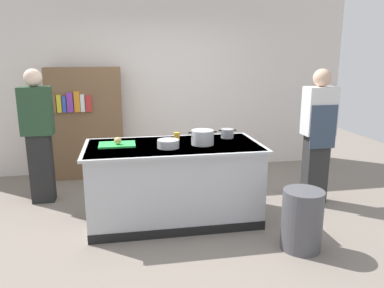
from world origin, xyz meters
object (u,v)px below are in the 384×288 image
Objects in this scene: onion at (118,141)px; person_guest at (38,133)px; juice_cup at (177,137)px; mixing_bowl at (168,144)px; sauce_pan at (227,133)px; bookshelf at (86,124)px; person_chef at (318,134)px; trash_bin at (302,220)px; stock_pot at (203,137)px.

onion is 1.29m from person_guest.
mixing_bowl is at bearing -114.17° from juice_cup.
bookshelf reaches higher than sauce_pan.
juice_cup is (-0.62, -0.05, -0.00)m from sauce_pan.
person_chef is 1.01× the size of bookshelf.
sauce_pan is at bearing 82.22° from person_guest.
trash_bin is 1.45m from person_chef.
mixing_bowl is at bearing 112.82° from person_chef.
stock_pot is 3.19× the size of juice_cup.
sauce_pan reaches higher than onion.
mixing_bowl is 0.14× the size of bookshelf.
person_chef is (1.54, 0.25, -0.07)m from stock_pot.
juice_cup is (-0.26, 0.23, -0.03)m from stock_pot.
onion is at bearing 151.61° from trash_bin.
sauce_pan is (1.30, 0.18, -0.01)m from onion.
person_guest is at bearing 92.46° from person_chef.
stock_pot is 0.35m from juice_cup.
stock_pot is 0.19× the size of person_chef.
trash_bin is at bearing 64.89° from person_guest.
sauce_pan is 0.85m from mixing_bowl.
bookshelf is (-2.26, 2.70, 0.55)m from trash_bin.
person_guest reaches higher than bookshelf.
mixing_bowl is 2.19m from bookshelf.
onion is 0.13× the size of trash_bin.
person_guest is 1.06m from bookshelf.
sauce_pan is 0.36× the size of trash_bin.
person_guest is (-1.93, 0.91, -0.07)m from stock_pot.
sauce_pan is (0.37, 0.28, -0.03)m from stock_pot.
bookshelf is at bearing 129.86° from trash_bin.
juice_cup is at bearing 103.64° from person_chef.
person_chef is at bearing -1.61° from sauce_pan.
sauce_pan is 1.17m from person_chef.
sauce_pan is 1.39m from trash_bin.
person_chef is (0.72, 1.10, 0.61)m from trash_bin.
trash_bin is (1.08, -1.09, -0.65)m from juice_cup.
bookshelf reaches higher than juice_cup.
stock_pot is 0.19× the size of bookshelf.
mixing_bowl is 2.38× the size of juice_cup.
juice_cup is 0.06× the size of person_chef.
trash_bin is 3.56m from bookshelf.
sauce_pan reaches higher than trash_bin.
trash_bin is at bearing -32.41° from mixing_bowl.
trash_bin is 0.35× the size of person_chef.
bookshelf is at bearing 118.23° from mixing_bowl.
onion is 1.32m from sauce_pan.
juice_cup is 1.80m from person_chef.
person_chef reaches higher than juice_cup.
trash_bin is at bearing 160.17° from person_chef.
juice_cup reaches higher than trash_bin.
person_guest reaches higher than onion.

